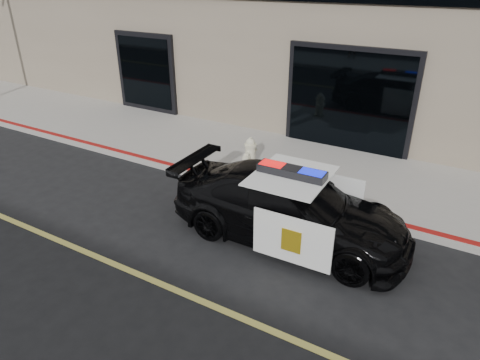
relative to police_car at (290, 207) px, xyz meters
The scene contains 4 objects.
ground 2.43m from the police_car, 76.20° to the right, with size 120.00×120.00×0.00m, color black.
sidewalk_n 3.08m from the police_car, 79.37° to the left, with size 60.00×3.50×0.15m, color gray.
police_car is the anchor object (origin of this frame).
fire_hydrant 2.97m from the police_car, 133.03° to the left, with size 0.35×0.49×0.78m.
Camera 1 is at (2.07, -4.09, 4.60)m, focal length 32.00 mm.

